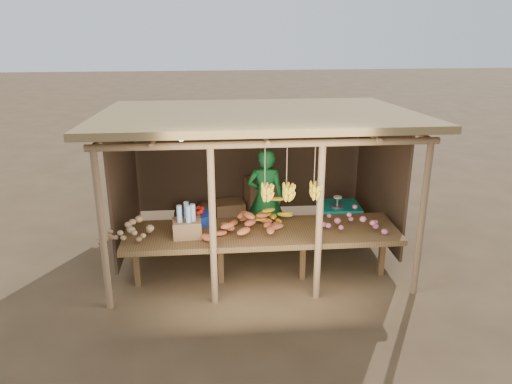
{
  "coord_description": "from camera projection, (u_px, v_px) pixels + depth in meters",
  "views": [
    {
      "loc": [
        -0.68,
        -7.45,
        3.68
      ],
      "look_at": [
        0.0,
        0.0,
        1.05
      ],
      "focal_mm": 35.0,
      "sensor_mm": 36.0,
      "label": 1
    }
  ],
  "objects": [
    {
      "name": "sweet_potato_heap",
      "position": [
        242.0,
        220.0,
        7.01
      ],
      "size": [
        1.1,
        0.68,
        0.36
      ],
      "primitive_type": null,
      "rotation": [
        0.0,
        0.0,
        0.03
      ],
      "color": "#C35C32",
      "rests_on": "counter"
    },
    {
      "name": "stall_structure",
      "position": [
        256.0,
        136.0,
        7.75
      ],
      "size": [
        4.7,
        3.5,
        2.43
      ],
      "color": "#906D4A",
      "rests_on": "ground"
    },
    {
      "name": "burlap_sacks",
      "position": [
        195.0,
        214.0,
        9.24
      ],
      "size": [
        0.78,
        0.41,
        0.55
      ],
      "color": "#44301F",
      "rests_on": "ground"
    },
    {
      "name": "onion_heap",
      "position": [
        351.0,
        217.0,
        7.13
      ],
      "size": [
        0.91,
        0.56,
        0.36
      ],
      "primitive_type": null,
      "rotation": [
        0.0,
        0.0,
        0.03
      ],
      "color": "#C9617B",
      "rests_on": "counter"
    },
    {
      "name": "counter",
      "position": [
        262.0,
        234.0,
        7.14
      ],
      "size": [
        3.9,
        1.05,
        0.8
      ],
      "color": "brown",
      "rests_on": "ground"
    },
    {
      "name": "vendor",
      "position": [
        265.0,
        197.0,
        8.33
      ],
      "size": [
        0.66,
        0.49,
        1.67
      ],
      "primitive_type": "imported",
      "rotation": [
        0.0,
        0.0,
        2.98
      ],
      "color": "#186C2D",
      "rests_on": "ground"
    },
    {
      "name": "tomato_basin",
      "position": [
        197.0,
        217.0,
        7.36
      ],
      "size": [
        0.43,
        0.43,
        0.23
      ],
      "rotation": [
        0.0,
        0.0,
        0.03
      ],
      "color": "navy",
      "rests_on": "counter"
    },
    {
      "name": "bottle_box",
      "position": [
        187.0,
        224.0,
        6.87
      ],
      "size": [
        0.41,
        0.33,
        0.49
      ],
      "color": "#8B613E",
      "rests_on": "counter"
    },
    {
      "name": "tarp_crate",
      "position": [
        338.0,
        221.0,
        8.61
      ],
      "size": [
        0.73,
        0.64,
        0.85
      ],
      "color": "brown",
      "rests_on": "ground"
    },
    {
      "name": "potato_heap",
      "position": [
        131.0,
        230.0,
        6.69
      ],
      "size": [
        0.97,
        0.68,
        0.36
      ],
      "primitive_type": null,
      "rotation": [
        0.0,
        0.0,
        0.18
      ],
      "color": "#A17953",
      "rests_on": "counter"
    },
    {
      "name": "ground",
      "position": [
        256.0,
        252.0,
        8.28
      ],
      "size": [
        60.0,
        60.0,
        0.0
      ],
      "primitive_type": "plane",
      "color": "brown",
      "rests_on": "ground"
    },
    {
      "name": "carton_stack",
      "position": [
        251.0,
        205.0,
        9.28
      ],
      "size": [
        1.21,
        0.53,
        0.86
      ],
      "color": "#8B613E",
      "rests_on": "ground"
    },
    {
      "name": "banana_pile",
      "position": [
        276.0,
        210.0,
        7.4
      ],
      "size": [
        0.68,
        0.46,
        0.35
      ],
      "primitive_type": null,
      "rotation": [
        0.0,
        0.0,
        0.14
      ],
      "color": "yellow",
      "rests_on": "counter"
    }
  ]
}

